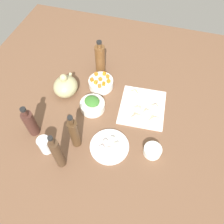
# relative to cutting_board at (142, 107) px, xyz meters

# --- Properties ---
(tabletop) EXTENTS (1.90, 1.90, 0.03)m
(tabletop) POSITION_rel_cutting_board_xyz_m (-0.11, 0.15, -0.02)
(tabletop) COLOR brown
(tabletop) RESTS_ON ground
(cutting_board) EXTENTS (0.30, 0.27, 0.01)m
(cutting_board) POSITION_rel_cutting_board_xyz_m (0.00, 0.00, 0.00)
(cutting_board) COLOR white
(cutting_board) RESTS_ON tabletop
(plate_tofu) EXTENTS (0.20, 0.20, 0.01)m
(plate_tofu) POSITION_rel_cutting_board_xyz_m (-0.29, 0.11, 0.00)
(plate_tofu) COLOR white
(plate_tofu) RESTS_ON tabletop
(bowl_greens) EXTENTS (0.14, 0.14, 0.05)m
(bowl_greens) POSITION_rel_cutting_board_xyz_m (-0.09, 0.27, 0.02)
(bowl_greens) COLOR white
(bowl_greens) RESTS_ON tabletop
(bowl_carrots) EXTENTS (0.15, 0.15, 0.05)m
(bowl_carrots) POSITION_rel_cutting_board_xyz_m (0.09, 0.28, 0.02)
(bowl_carrots) COLOR white
(bowl_carrots) RESTS_ON tabletop
(bowl_small_side) EXTENTS (0.09, 0.09, 0.04)m
(bowl_small_side) POSITION_rel_cutting_board_xyz_m (-0.26, -0.11, 0.02)
(bowl_small_side) COLOR white
(bowl_small_side) RESTS_ON tabletop
(teapot) EXTENTS (0.17, 0.14, 0.15)m
(teapot) POSITION_rel_cutting_board_xyz_m (-0.02, 0.46, 0.05)
(teapot) COLOR tan
(teapot) RESTS_ON tabletop
(bottle_0) EXTENTS (0.06, 0.06, 0.21)m
(bottle_0) POSITION_rel_cutting_board_xyz_m (-0.32, 0.52, 0.08)
(bottle_0) COLOR #472820
(bottle_0) RESTS_ON tabletop
(bottle_1) EXTENTS (0.05, 0.05, 0.24)m
(bottle_1) POSITION_rel_cutting_board_xyz_m (-0.32, 0.28, 0.10)
(bottle_1) COLOR #4B321C
(bottle_1) RESTS_ON tabletop
(bottle_2) EXTENTS (0.05, 0.05, 0.26)m
(bottle_2) POSITION_rel_cutting_board_xyz_m (-0.44, 0.31, 0.11)
(bottle_2) COLOR #4A3321
(bottle_2) RESTS_ON tabletop
(bottle_3) EXTENTS (0.06, 0.06, 0.24)m
(bottle_3) POSITION_rel_cutting_board_xyz_m (0.21, 0.32, 0.10)
(bottle_3) COLOR brown
(bottle_3) RESTS_ON tabletop
(drinking_glass_0) EXTENTS (0.06, 0.06, 0.10)m
(drinking_glass_0) POSITION_rel_cutting_board_xyz_m (-0.40, 0.41, 0.04)
(drinking_glass_0) COLOR white
(drinking_glass_0) RESTS_ON tabletop
(carrot_cube_0) EXTENTS (0.02, 0.02, 0.02)m
(carrot_cube_0) POSITION_rel_cutting_board_xyz_m (0.06, 0.30, 0.06)
(carrot_cube_0) COLOR orange
(carrot_cube_0) RESTS_ON bowl_carrots
(carrot_cube_1) EXTENTS (0.02, 0.02, 0.02)m
(carrot_cube_1) POSITION_rel_cutting_board_xyz_m (0.14, 0.27, 0.06)
(carrot_cube_1) COLOR orange
(carrot_cube_1) RESTS_ON bowl_carrots
(carrot_cube_2) EXTENTS (0.03, 0.03, 0.02)m
(carrot_cube_2) POSITION_rel_cutting_board_xyz_m (0.07, 0.33, 0.06)
(carrot_cube_2) COLOR orange
(carrot_cube_2) RESTS_ON bowl_carrots
(carrot_cube_3) EXTENTS (0.02, 0.02, 0.02)m
(carrot_cube_3) POSITION_rel_cutting_board_xyz_m (0.12, 0.25, 0.06)
(carrot_cube_3) COLOR orange
(carrot_cube_3) RESTS_ON bowl_carrots
(carrot_cube_4) EXTENTS (0.02, 0.02, 0.02)m
(carrot_cube_4) POSITION_rel_cutting_board_xyz_m (0.06, 0.25, 0.06)
(carrot_cube_4) COLOR orange
(carrot_cube_4) RESTS_ON bowl_carrots
(carrot_cube_5) EXTENTS (0.03, 0.03, 0.02)m
(carrot_cube_5) POSITION_rel_cutting_board_xyz_m (0.09, 0.28, 0.06)
(carrot_cube_5) COLOR orange
(carrot_cube_5) RESTS_ON bowl_carrots
(carrot_cube_6) EXTENTS (0.03, 0.03, 0.02)m
(carrot_cube_6) POSITION_rel_cutting_board_xyz_m (0.12, 0.32, 0.06)
(carrot_cube_6) COLOR orange
(carrot_cube_6) RESTS_ON bowl_carrots
(carrot_cube_7) EXTENTS (0.02, 0.02, 0.02)m
(carrot_cube_7) POSITION_rel_cutting_board_xyz_m (0.04, 0.27, 0.06)
(carrot_cube_7) COLOR orange
(carrot_cube_7) RESTS_ON bowl_carrots
(carrot_cube_8) EXTENTS (0.03, 0.03, 0.02)m
(carrot_cube_8) POSITION_rel_cutting_board_xyz_m (0.09, 0.23, 0.06)
(carrot_cube_8) COLOR orange
(carrot_cube_8) RESTS_ON bowl_carrots
(chopped_greens_mound) EXTENTS (0.10, 0.10, 0.04)m
(chopped_greens_mound) POSITION_rel_cutting_board_xyz_m (-0.09, 0.27, 0.06)
(chopped_greens_mound) COLOR #3A762C
(chopped_greens_mound) RESTS_ON bowl_greens
(tofu_cube_0) EXTENTS (0.03, 0.03, 0.02)m
(tofu_cube_0) POSITION_rel_cutting_board_xyz_m (-0.29, 0.13, 0.02)
(tofu_cube_0) COLOR white
(tofu_cube_0) RESTS_ON plate_tofu
(tofu_cube_1) EXTENTS (0.03, 0.03, 0.02)m
(tofu_cube_1) POSITION_rel_cutting_board_xyz_m (-0.29, 0.07, 0.02)
(tofu_cube_1) COLOR white
(tofu_cube_1) RESTS_ON plate_tofu
(tofu_cube_2) EXTENTS (0.02, 0.02, 0.02)m
(tofu_cube_2) POSITION_rel_cutting_board_xyz_m (-0.26, 0.10, 0.02)
(tofu_cube_2) COLOR silver
(tofu_cube_2) RESTS_ON plate_tofu
(tofu_cube_3) EXTENTS (0.03, 0.03, 0.02)m
(tofu_cube_3) POSITION_rel_cutting_board_xyz_m (-0.32, 0.14, 0.02)
(tofu_cube_3) COLOR white
(tofu_cube_3) RESTS_ON plate_tofu
(tofu_cube_4) EXTENTS (0.03, 0.03, 0.02)m
(tofu_cube_4) POSITION_rel_cutting_board_xyz_m (-0.32, 0.11, 0.02)
(tofu_cube_4) COLOR white
(tofu_cube_4) RESTS_ON plate_tofu
(dumpling_0) EXTENTS (0.06, 0.06, 0.02)m
(dumpling_0) POSITION_rel_cutting_board_xyz_m (-0.02, 0.02, 0.02)
(dumpling_0) COLOR beige
(dumpling_0) RESTS_ON cutting_board
(dumpling_1) EXTENTS (0.07, 0.07, 0.03)m
(dumpling_1) POSITION_rel_cutting_board_xyz_m (-0.07, -0.08, 0.02)
(dumpling_1) COLOR beige
(dumpling_1) RESTS_ON cutting_board
(dumpling_2) EXTENTS (0.08, 0.08, 0.03)m
(dumpling_2) POSITION_rel_cutting_board_xyz_m (-0.08, 0.02, 0.02)
(dumpling_2) COLOR beige
(dumpling_2) RESTS_ON cutting_board
(dumpling_3) EXTENTS (0.06, 0.06, 0.03)m
(dumpling_3) POSITION_rel_cutting_board_xyz_m (0.08, 0.07, 0.02)
(dumpling_3) COLOR beige
(dumpling_3) RESTS_ON cutting_board
(dumpling_4) EXTENTS (0.06, 0.06, 0.02)m
(dumpling_4) POSITION_rel_cutting_board_xyz_m (-0.03, -0.03, 0.02)
(dumpling_4) COLOR beige
(dumpling_4) RESTS_ON cutting_board
(dumpling_5) EXTENTS (0.05, 0.05, 0.02)m
(dumpling_5) POSITION_rel_cutting_board_xyz_m (0.02, -0.07, 0.02)
(dumpling_5) COLOR beige
(dumpling_5) RESTS_ON cutting_board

